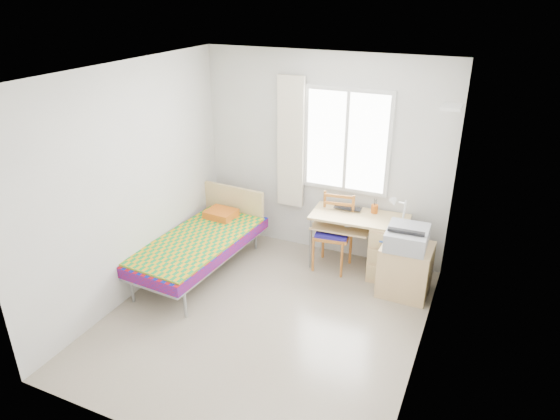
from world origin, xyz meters
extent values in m
plane|color=#BCAD93|center=(0.00, 0.00, 0.00)|extent=(3.50, 3.50, 0.00)
plane|color=white|center=(0.00, 0.00, 2.60)|extent=(3.50, 3.50, 0.00)
plane|color=silver|center=(0.00, 1.75, 1.30)|extent=(3.20, 0.00, 3.20)
plane|color=silver|center=(-1.60, 0.00, 1.30)|extent=(0.00, 3.50, 3.50)
plane|color=silver|center=(1.60, 0.00, 1.30)|extent=(0.00, 3.50, 3.50)
cube|color=white|center=(0.30, 1.73, 1.55)|extent=(1.10, 0.04, 1.30)
cube|color=white|center=(0.30, 1.72, 1.55)|extent=(1.00, 0.02, 1.20)
cube|color=white|center=(0.30, 1.72, 1.55)|extent=(0.04, 0.02, 1.20)
cube|color=beige|center=(-0.42, 1.68, 1.45)|extent=(0.35, 0.05, 1.70)
cube|color=white|center=(1.49, 1.40, 2.15)|extent=(0.20, 0.32, 0.03)
cube|color=#94989C|center=(-1.14, 0.52, 0.32)|extent=(0.97, 1.94, 0.06)
cube|color=#A80B16|center=(-1.14, 0.52, 0.40)|extent=(1.02, 1.96, 0.13)
cube|color=#D2970E|center=(-1.14, 0.50, 0.47)|extent=(0.99, 1.84, 0.03)
cube|color=#D8B271|center=(-1.14, 1.44, 0.57)|extent=(0.91, 0.11, 0.52)
cube|color=#CF4E17|center=(-1.19, 1.17, 0.53)|extent=(0.40, 0.35, 0.09)
cylinder|color=#94989C|center=(-1.50, -0.32, 0.15)|extent=(0.04, 0.04, 0.30)
cylinder|color=#94989C|center=(-0.79, 1.37, 0.15)|extent=(0.04, 0.04, 0.30)
cube|color=#D8B271|center=(0.60, 1.43, 0.72)|extent=(1.20, 0.60, 0.03)
cube|color=#D4B66D|center=(0.99, 1.43, 0.35)|extent=(0.44, 0.54, 0.70)
cube|color=#D4B66D|center=(0.39, 1.43, 0.57)|extent=(0.74, 0.54, 0.02)
cylinder|color=#94989C|center=(0.06, 1.21, 0.35)|extent=(0.03, 0.03, 0.70)
cylinder|color=#94989C|center=(0.06, 1.65, 0.35)|extent=(0.03, 0.03, 0.70)
cube|color=#AF5821|center=(0.31, 1.33, 0.46)|extent=(0.47, 0.47, 0.04)
cube|color=navy|center=(0.31, 1.33, 0.49)|extent=(0.44, 0.44, 0.04)
cube|color=#AF5821|center=(0.31, 1.52, 0.75)|extent=(0.37, 0.08, 0.41)
cylinder|color=#AF5821|center=(0.12, 1.15, 0.23)|extent=(0.03, 0.03, 0.46)
cylinder|color=#AF5821|center=(0.49, 1.52, 0.47)|extent=(0.04, 0.04, 0.95)
cube|color=#D4B66D|center=(1.26, 1.13, 0.31)|extent=(0.56, 0.51, 0.61)
cube|color=#D8B271|center=(0.98, 1.13, 0.44)|extent=(0.01, 0.46, 0.22)
cube|color=#D8B271|center=(0.98, 1.13, 0.19)|extent=(0.01, 0.46, 0.22)
cube|color=#AEB0B6|center=(1.24, 1.12, 0.72)|extent=(0.46, 0.53, 0.21)
cube|color=black|center=(1.24, 1.12, 0.82)|extent=(0.37, 0.43, 0.02)
imported|color=black|center=(0.42, 1.51, 0.74)|extent=(0.36, 0.24, 0.03)
cylinder|color=#CF4E17|center=(0.74, 1.59, 0.78)|extent=(0.10, 0.10, 0.10)
cylinder|color=white|center=(1.12, 1.45, 0.75)|extent=(0.10, 0.10, 0.03)
cylinder|color=white|center=(1.12, 1.45, 0.88)|extent=(0.02, 0.11, 0.26)
cylinder|color=white|center=(1.10, 1.37, 1.02)|extent=(0.12, 0.23, 0.11)
cone|color=white|center=(1.02, 1.27, 1.05)|extent=(0.14, 0.15, 0.12)
imported|color=gray|center=(0.38, 1.44, 0.59)|extent=(0.28, 0.29, 0.02)
camera|label=1|loc=(1.96, -3.97, 3.29)|focal=32.00mm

